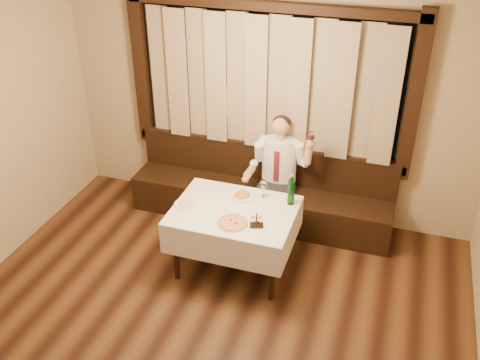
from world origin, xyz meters
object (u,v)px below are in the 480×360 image
(cruet_caddy, at_px, (257,223))
(seated_man, at_px, (278,166))
(banquette, at_px, (261,196))
(pasta_red, at_px, (242,193))
(green_bottle, at_px, (291,192))
(pasta_cream, at_px, (186,202))
(dining_table, at_px, (234,218))
(pizza, at_px, (233,223))

(cruet_caddy, bearing_deg, seated_man, 76.77)
(banquette, relative_size, seated_man, 2.28)
(cruet_caddy, xyz_separation_m, seated_man, (-0.08, 1.15, 0.01))
(banquette, xyz_separation_m, cruet_caddy, (0.31, -1.24, 0.50))
(pasta_red, relative_size, green_bottle, 0.79)
(pasta_cream, bearing_deg, green_bottle, 19.24)
(banquette, distance_m, pasta_red, 0.90)
(dining_table, distance_m, green_bottle, 0.66)
(pizza, distance_m, green_bottle, 0.72)
(pizza, distance_m, pasta_cream, 0.61)
(pizza, relative_size, pasta_red, 1.15)
(dining_table, height_order, pasta_cream, pasta_cream)
(pasta_red, relative_size, pasta_cream, 1.11)
(seated_man, bearing_deg, banquette, 158.50)
(dining_table, xyz_separation_m, pasta_red, (0.00, 0.27, 0.14))
(banquette, relative_size, dining_table, 2.52)
(banquette, distance_m, dining_table, 1.08)
(pizza, bearing_deg, pasta_red, 97.20)
(dining_table, distance_m, pasta_red, 0.30)
(dining_table, bearing_deg, green_bottle, 28.95)
(pizza, height_order, green_bottle, green_bottle)
(dining_table, xyz_separation_m, seated_man, (0.23, 0.93, 0.17))
(dining_table, distance_m, cruet_caddy, 0.41)
(dining_table, relative_size, cruet_caddy, 8.87)
(pasta_red, bearing_deg, pasta_cream, -146.58)
(banquette, xyz_separation_m, seated_man, (0.23, -0.09, 0.51))
(pasta_cream, height_order, seated_man, seated_man)
(pasta_cream, relative_size, green_bottle, 0.71)
(dining_table, relative_size, pasta_cream, 5.19)
(green_bottle, xyz_separation_m, cruet_caddy, (-0.22, -0.51, -0.10))
(cruet_caddy, bearing_deg, pasta_red, 104.74)
(pizza, relative_size, green_bottle, 0.91)
(pizza, xyz_separation_m, seated_man, (0.16, 1.18, 0.05))
(banquette, bearing_deg, pizza, -86.92)
(banquette, bearing_deg, pasta_cream, -115.05)
(pasta_cream, xyz_separation_m, seated_man, (0.74, 1.00, 0.03))
(banquette, height_order, green_bottle, green_bottle)
(cruet_caddy, bearing_deg, banquette, 86.66)
(banquette, bearing_deg, green_bottle, -54.03)
(banquette, xyz_separation_m, pizza, (0.07, -1.27, 0.46))
(banquette, distance_m, green_bottle, 1.08)
(seated_man, bearing_deg, pasta_cream, -126.29)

